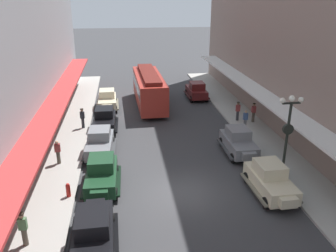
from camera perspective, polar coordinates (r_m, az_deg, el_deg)
name	(u,v)px	position (r m, az deg, el deg)	size (l,w,h in m)	color
ground_plane	(182,192)	(20.25, 2.32, -10.88)	(200.00, 200.00, 0.00)	#38383A
sidewalk_left	(47,201)	(20.45, -19.31, -11.61)	(3.00, 60.00, 0.15)	#A8A59E
sidewalk_right	(305,182)	(22.61, 21.62, -8.62)	(3.00, 60.00, 0.15)	#A8A59E
parked_car_0	(196,90)	(37.47, 4.71, 5.92)	(2.17, 4.27, 1.84)	#591919
parked_car_1	(105,119)	(29.08, -10.41, 1.10)	(2.22, 4.29, 1.84)	black
parked_car_2	(93,230)	(16.28, -12.18, -16.37)	(2.21, 4.28, 1.84)	black
parked_car_3	(102,173)	(20.62, -10.87, -7.61)	(2.21, 4.29, 1.84)	#193D23
parked_car_4	(270,179)	(20.49, 16.49, -8.36)	(2.24, 4.30, 1.84)	beige
parked_car_5	(239,141)	(24.92, 11.54, -2.45)	(2.15, 4.26, 1.84)	slate
parked_car_6	(107,99)	(34.56, -9.97, 4.36)	(2.21, 4.28, 1.84)	beige
parked_car_7	(100,142)	(24.75, -11.17, -2.58)	(2.31, 4.32, 1.84)	slate
streetcar	(149,88)	(34.59, -3.15, 6.32)	(2.75, 9.66, 3.46)	#A52D23
lamp_post_with_clock	(287,133)	(21.55, 19.06, -1.15)	(1.42, 0.44, 5.16)	black
fire_hydrant	(68,190)	(20.17, -16.13, -10.07)	(0.24, 0.24, 0.82)	#B21E19
pedestrian_0	(238,111)	(31.03, 11.43, 2.45)	(0.36, 0.28, 1.67)	#2D2D33
pedestrian_1	(83,118)	(29.54, -13.90, 1.29)	(0.36, 0.28, 1.67)	#2D2D33
pedestrian_2	(23,229)	(17.12, -22.72, -15.34)	(0.36, 0.28, 1.67)	#4C4238
pedestrian_3	(254,112)	(30.98, 13.91, 2.21)	(0.36, 0.28, 1.67)	#4C4238
pedestrian_4	(58,152)	(23.83, -17.69, -4.07)	(0.36, 0.24, 1.64)	#4C4238
pedestrian_5	(245,120)	(29.07, 12.62, 1.03)	(0.36, 0.24, 1.64)	slate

